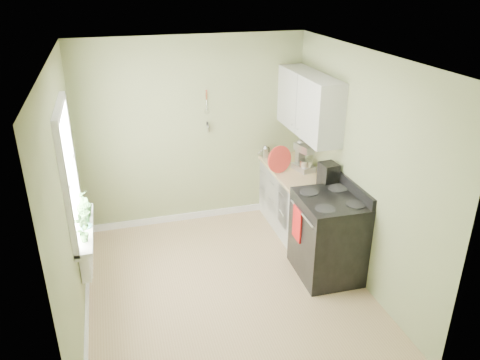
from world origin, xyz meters
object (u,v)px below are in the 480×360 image
object	(u,v)px
stove	(329,236)
stand_mixer	(303,158)
kettle	(265,151)
coffee_maker	(328,177)

from	to	relation	value
stove	stand_mixer	distance (m)	1.29
stand_mixer	kettle	size ratio (longest dim) A/B	2.29
kettle	coffee_maker	distance (m)	1.34
stove	kettle	size ratio (longest dim) A/B	6.46
stove	stand_mixer	bearing A→B (deg)	83.77
stove	kettle	bearing A→B (deg)	97.42
kettle	coffee_maker	bearing A→B (deg)	-72.75
stand_mixer	coffee_maker	size ratio (longest dim) A/B	1.17
kettle	stove	bearing A→B (deg)	-82.58
stove	stand_mixer	world-z (taller)	stand_mixer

